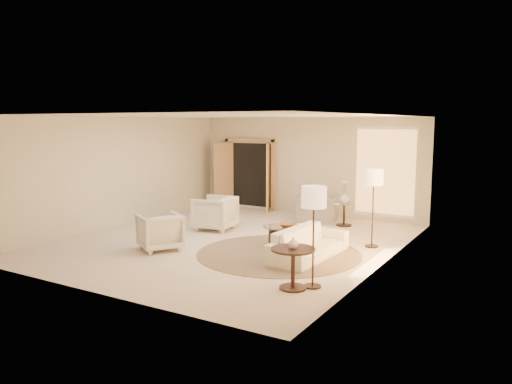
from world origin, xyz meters
The scene contains 18 objects.
room centered at (0.00, 0.00, 1.40)m, with size 7.04×8.04×2.83m.
windows_right centered at (3.45, 0.10, 1.35)m, with size 0.10×6.40×2.40m, color #FFB766, non-canonical shape.
window_back_corner centered at (2.30, 3.95, 1.35)m, with size 1.70×0.10×2.40m, color #FFB766, non-canonical shape.
curtains_right centered at (3.40, 1.00, 1.30)m, with size 0.06×5.20×2.60m, color tan, non-canonical shape.
french_doors centered at (-1.90, 3.82, 1.07)m, with size 1.95×0.66×2.16m.
area_rug centered at (1.44, -0.44, 0.01)m, with size 3.36×3.36×0.01m, color #443326.
sofa centered at (2.10, -0.42, 0.30)m, with size 2.06×0.80×0.60m, color silver.
armchair_left centered at (-1.03, 0.79, 0.46)m, with size 0.90×0.84×0.93m, color silver.
armchair_right centered at (-0.88, -1.42, 0.42)m, with size 0.82×0.77×0.84m, color silver.
accent_chair centered at (0.74, 3.03, 0.47)m, with size 1.08×0.70×0.95m, color gray.
coffee_table centered at (1.31, 0.20, 0.26)m, with size 1.22×1.22×0.42m.
end_table centered at (2.66, -2.24, 0.46)m, with size 0.71×0.71×0.67m.
side_table centered at (1.58, 2.88, 0.37)m, with size 0.52×0.52×0.61m.
floor_lamp_near centered at (2.90, 1.08, 1.44)m, with size 0.41×0.41×1.69m.
floor_lamp_far centered at (2.90, -2.00, 1.41)m, with size 0.40×0.40×1.66m.
bowl centered at (1.31, 0.20, 0.46)m, with size 0.36×0.36×0.09m, color brown.
end_vase centered at (2.66, -2.24, 0.76)m, with size 0.18×0.18×0.18m, color silver.
side_vase centered at (1.58, 2.88, 0.74)m, with size 0.26×0.26×0.27m, color silver.
Camera 1 is at (6.11, -9.21, 2.67)m, focal length 35.00 mm.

